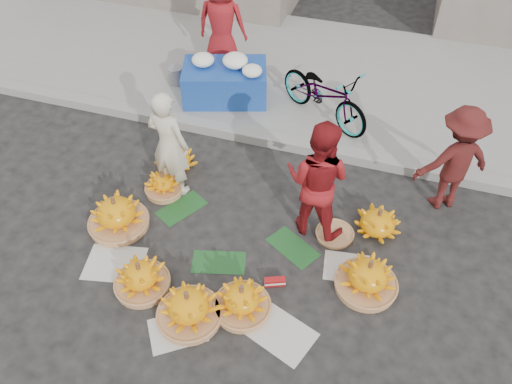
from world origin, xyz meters
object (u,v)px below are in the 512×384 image
(banana_bunch_0, at_px, (116,214))
(flower_table, at_px, (225,80))
(banana_bunch_4, at_px, (368,276))
(bicycle, at_px, (325,94))
(vendor_cream, at_px, (169,145))

(banana_bunch_0, height_order, flower_table, flower_table)
(banana_bunch_4, relative_size, bicycle, 0.46)
(vendor_cream, bearing_deg, flower_table, -80.81)
(banana_bunch_0, bearing_deg, banana_bunch_4, 0.18)
(banana_bunch_0, height_order, bicycle, bicycle)
(banana_bunch_0, xyz_separation_m, bicycle, (2.03, 2.95, 0.35))
(flower_table, xyz_separation_m, bicycle, (1.66, -0.09, 0.13))
(flower_table, bearing_deg, bicycle, -20.76)
(banana_bunch_0, relative_size, flower_table, 0.49)
(banana_bunch_4, relative_size, flower_table, 0.52)
(banana_bunch_4, xyz_separation_m, vendor_cream, (-2.79, 0.85, 0.57))
(vendor_cream, height_order, bicycle, vendor_cream)
(banana_bunch_4, height_order, vendor_cream, vendor_cream)
(vendor_cream, xyz_separation_m, flower_table, (-0.04, 2.17, -0.34))
(banana_bunch_0, height_order, banana_bunch_4, banana_bunch_0)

